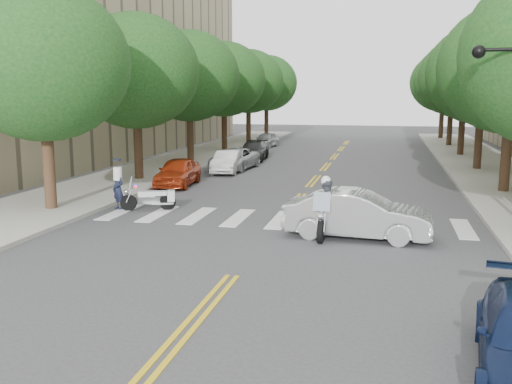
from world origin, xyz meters
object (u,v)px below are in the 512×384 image
(officer_standing, at_px, (118,189))
(convertible, at_px, (358,215))
(motorcycle_police, at_px, (326,209))
(motorcycle_parked, at_px, (153,198))

(officer_standing, distance_m, convertible, 9.64)
(convertible, bearing_deg, motorcycle_police, 92.06)
(motorcycle_police, height_order, convertible, motorcycle_police)
(motorcycle_parked, bearing_deg, motorcycle_police, -129.97)
(officer_standing, bearing_deg, motorcycle_police, 14.97)
(motorcycle_police, height_order, officer_standing, motorcycle_police)
(motorcycle_police, relative_size, convertible, 0.52)
(motorcycle_police, height_order, motorcycle_parked, motorcycle_police)
(motorcycle_police, xyz_separation_m, convertible, (1.00, -0.05, -0.11))
(officer_standing, relative_size, convertible, 0.35)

